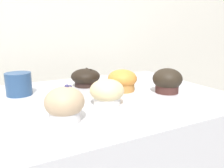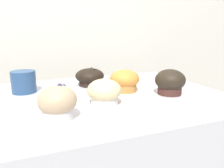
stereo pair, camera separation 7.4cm
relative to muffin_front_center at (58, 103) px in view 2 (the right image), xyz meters
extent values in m
cube|color=beige|center=(0.10, 0.76, -0.10)|extent=(3.20, 0.10, 1.80)
cylinder|color=silver|center=(0.00, 0.00, -0.02)|extent=(0.08, 0.08, 0.05)
ellipsoid|color=tan|center=(0.00, 0.00, 0.01)|extent=(0.10, 0.10, 0.08)
sphere|color=navy|center=(0.01, 0.00, 0.04)|extent=(0.01, 0.01, 0.01)
sphere|color=navy|center=(0.02, 0.02, 0.04)|extent=(0.01, 0.01, 0.01)
cylinder|color=#C1803D|center=(0.27, 0.19, -0.02)|extent=(0.09, 0.09, 0.05)
ellipsoid|color=orange|center=(0.27, 0.19, 0.00)|extent=(0.11, 0.11, 0.07)
cylinder|color=#452521|center=(0.40, 0.09, -0.02)|extent=(0.08, 0.08, 0.05)
ellipsoid|color=black|center=(0.40, 0.09, 0.01)|extent=(0.11, 0.11, 0.08)
cylinder|color=black|center=(0.17, 0.32, -0.02)|extent=(0.09, 0.09, 0.04)
ellipsoid|color=black|center=(0.17, 0.32, 0.00)|extent=(0.12, 0.12, 0.06)
sphere|color=black|center=(0.19, 0.30, 0.03)|extent=(0.01, 0.01, 0.01)
sphere|color=black|center=(0.19, 0.35, 0.02)|extent=(0.01, 0.01, 0.01)
cylinder|color=silver|center=(0.15, 0.07, -0.02)|extent=(0.08, 0.08, 0.04)
ellipsoid|color=beige|center=(0.15, 0.07, 0.00)|extent=(0.10, 0.10, 0.07)
cylinder|color=navy|center=(-0.08, 0.30, 0.00)|extent=(0.09, 0.09, 0.08)
torus|color=navy|center=(-0.08, 0.36, 0.00)|extent=(0.01, 0.05, 0.05)
cylinder|color=black|center=(-0.08, 0.30, 0.03)|extent=(0.08, 0.08, 0.01)
camera|label=1|loc=(-0.13, -0.51, 0.18)|focal=35.00mm
camera|label=2|loc=(-0.06, -0.54, 0.18)|focal=35.00mm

